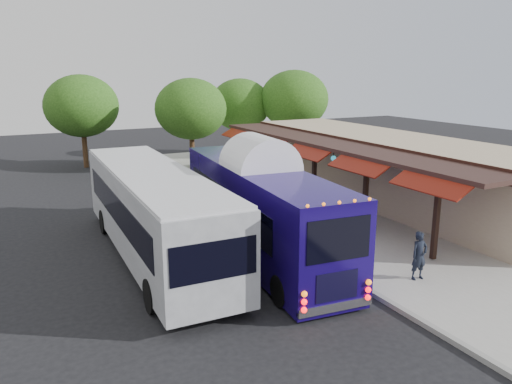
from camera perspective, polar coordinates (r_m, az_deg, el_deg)
ground at (r=20.55m, az=3.90°, el=-6.30°), size 90.00×90.00×0.00m
sidewalk at (r=26.35m, az=8.76°, el=-1.72°), size 10.00×40.00×0.15m
curb at (r=23.88m, az=-0.94°, el=-3.19°), size 0.20×40.00×0.16m
station_shelter at (r=28.03m, az=14.52°, el=2.65°), size 8.15×20.00×3.60m
coach_bus at (r=19.17m, az=0.45°, el=-1.49°), size 3.49×11.78×3.72m
city_bus at (r=19.28m, az=-11.63°, el=-2.02°), size 3.06×12.77×3.42m
ped_a at (r=17.73m, az=18.16°, el=-6.93°), size 0.64×0.45×1.67m
ped_b at (r=23.95m, az=0.14°, el=-1.00°), size 0.89×0.77×1.56m
ped_c at (r=28.57m, az=1.53°, el=1.69°), size 1.15×0.77×1.82m
ped_d at (r=26.77m, az=3.25°, el=0.63°), size 1.09×0.67×1.63m
sign_board at (r=25.19m, az=9.81°, el=-0.60°), size 0.20×0.47×1.07m
tree_left at (r=36.15m, az=-7.45°, el=9.39°), size 5.09×5.09×6.52m
tree_mid at (r=41.75m, az=-1.81°, el=9.95°), size 4.99×4.99×6.39m
tree_right at (r=41.09m, az=4.39°, el=10.50°), size 5.53×5.53×7.08m
tree_far at (r=38.66m, az=-19.32°, el=9.26°), size 5.28×5.28×6.76m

